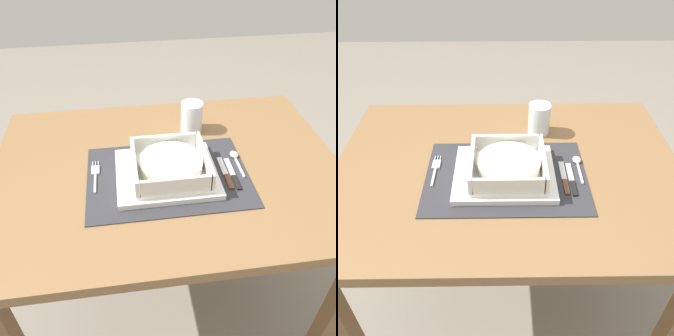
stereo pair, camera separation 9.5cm
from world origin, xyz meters
TOP-DOWN VIEW (x-y plane):
  - ground_plane at (0.00, 0.00)m, footprint 6.00×6.00m
  - dining_table at (0.00, 0.00)m, footprint 0.98×0.72m
  - placemat at (-0.01, -0.04)m, footprint 0.44×0.31m
  - serving_plate at (-0.01, -0.04)m, footprint 0.27×0.23m
  - porridge_bowl at (-0.00, -0.05)m, footprint 0.20×0.20m
  - fork at (-0.20, -0.01)m, footprint 0.02×0.13m
  - spoon at (0.20, 0.01)m, footprint 0.02×0.12m
  - butter_knife at (0.17, -0.07)m, footprint 0.01×0.13m
  - bread_knife at (0.15, -0.06)m, footprint 0.01×0.13m
  - drinking_glass at (0.10, 0.18)m, footprint 0.07×0.07m

SIDE VIEW (x-z plane):
  - ground_plane at x=0.00m, z-range 0.00..0.00m
  - dining_table at x=0.00m, z-range 0.25..0.96m
  - placemat at x=-0.01m, z-range 0.71..0.71m
  - fork at x=-0.20m, z-range 0.71..0.72m
  - bread_knife at x=0.15m, z-range 0.71..0.72m
  - butter_knife at x=0.17m, z-range 0.71..0.72m
  - spoon at x=0.20m, z-range 0.71..0.72m
  - serving_plate at x=-0.01m, z-range 0.71..0.73m
  - porridge_bowl at x=0.00m, z-range 0.72..0.78m
  - drinking_glass at x=0.10m, z-range 0.70..0.80m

